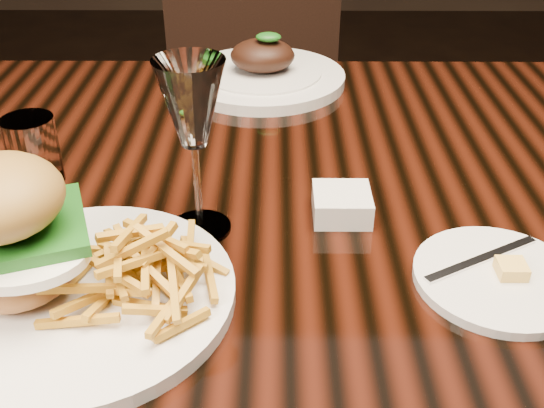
{
  "coord_description": "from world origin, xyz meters",
  "views": [
    {
      "loc": [
        -0.01,
        -0.67,
        1.15
      ],
      "look_at": [
        -0.02,
        -0.13,
        0.81
      ],
      "focal_mm": 42.0,
      "sensor_mm": 36.0,
      "label": 1
    }
  ],
  "objects_px": {
    "burger_plate": "(65,260)",
    "wine_glass": "(192,110)",
    "far_dish": "(263,74)",
    "chair_far": "(257,81)",
    "dining_table": "(285,239)"
  },
  "relations": [
    {
      "from": "burger_plate",
      "to": "wine_glass",
      "type": "relative_size",
      "value": 1.48
    },
    {
      "from": "burger_plate",
      "to": "far_dish",
      "type": "distance_m",
      "value": 0.58
    },
    {
      "from": "burger_plate",
      "to": "dining_table",
      "type": "bearing_deg",
      "value": 38.06
    },
    {
      "from": "dining_table",
      "to": "far_dish",
      "type": "height_order",
      "value": "far_dish"
    },
    {
      "from": "burger_plate",
      "to": "far_dish",
      "type": "xyz_separation_m",
      "value": [
        0.17,
        0.55,
        -0.03
      ]
    },
    {
      "from": "dining_table",
      "to": "wine_glass",
      "type": "height_order",
      "value": "wine_glass"
    },
    {
      "from": "wine_glass",
      "to": "far_dish",
      "type": "relative_size",
      "value": 0.71
    },
    {
      "from": "far_dish",
      "to": "chair_far",
      "type": "height_order",
      "value": "chair_far"
    },
    {
      "from": "burger_plate",
      "to": "far_dish",
      "type": "height_order",
      "value": "burger_plate"
    },
    {
      "from": "burger_plate",
      "to": "wine_glass",
      "type": "xyz_separation_m",
      "value": [
        0.11,
        0.12,
        0.09
      ]
    },
    {
      "from": "burger_plate",
      "to": "wine_glass",
      "type": "height_order",
      "value": "same"
    },
    {
      "from": "dining_table",
      "to": "far_dish",
      "type": "xyz_separation_m",
      "value": [
        -0.04,
        0.34,
        0.09
      ]
    },
    {
      "from": "wine_glass",
      "to": "far_dish",
      "type": "xyz_separation_m",
      "value": [
        0.06,
        0.43,
        -0.13
      ]
    },
    {
      "from": "burger_plate",
      "to": "chair_far",
      "type": "relative_size",
      "value": 0.3
    },
    {
      "from": "chair_far",
      "to": "burger_plate",
      "type": "bearing_deg",
      "value": -103.12
    }
  ]
}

